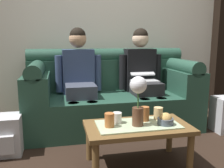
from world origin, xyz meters
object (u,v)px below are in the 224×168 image
Objects in this scene: cup_near_left at (158,113)px; cup_far_center at (109,120)px; couch at (112,97)px; cup_near_right at (117,118)px; snack_bowl at (165,120)px; coffee_table at (138,131)px; flower_vase at (138,96)px; person_left at (79,75)px; person_right at (142,73)px; cup_far_left at (145,114)px; backpack_left at (4,135)px.

cup_far_center reaches higher than cup_near_left.
couch is 0.99m from cup_near_right.
coffee_table is at bearing 164.29° from snack_bowl.
flower_vase is 0.32m from snack_bowl.
person_left is 0.79m from person_right.
cup_far_center is (0.15, -1.05, -0.23)m from person_left.
snack_bowl is 0.41m from cup_near_right.
person_left reaches higher than coffee_table.
person_right is 1.39× the size of coffee_table.
cup_far_left is at bearing 37.51° from coffee_table.
cup_near_left is at bearing -77.28° from couch.
flower_vase is at bearing -4.55° from cup_far_center.
coffee_table is 8.17× the size of cup_near_left.
couch is 4.97× the size of flower_vase.
cup_far_center is at bearing -81.95° from person_left.
flower_vase is (0.38, -1.07, -0.03)m from person_left.
person_right is 10.70× the size of cup_far_center.
backpack_left is (-1.39, 0.54, -0.23)m from snack_bowl.
cup_far_center is at bearing 175.45° from flower_vase.
cup_far_center is at bearing -28.37° from backpack_left.
cup_near_right is (-0.39, 0.12, 0.01)m from snack_bowl.
person_right is 1.16m from coffee_table.
cup_far_center is 0.34m from cup_far_left.
person_right is at bearing -0.37° from couch.
cup_far_center is (-0.25, -1.05, 0.06)m from couch.
couch is 1.04m from coffee_table.
coffee_table is 0.27m from cup_far_center.
person_right is 9.83× the size of cup_far_left.
person_right reaches higher than snack_bowl.
cup_far_center reaches higher than backpack_left.
cup_near_left reaches higher than backpack_left.
snack_bowl is 1.24× the size of cup_near_left.
coffee_table is 0.26m from cup_near_left.
flower_vase is at bearing -70.33° from person_left.
snack_bowl is 1.08× the size of cup_far_left.
cup_near_left is at bearing 20.06° from coffee_table.
backpack_left is (-1.17, 0.48, -0.13)m from coffee_table.
person_right reaches higher than flower_vase.
flower_vase is 1.11× the size of backpack_left.
person_left is at bearing 179.96° from person_right.
cup_near_right reaches higher than coffee_table.
cup_near_right reaches higher than backpack_left.
cup_near_right is (-0.17, -0.98, 0.05)m from couch.
coffee_table is at bearing -142.49° from cup_far_left.
cup_far_left is at bearing -84.94° from couch.
cup_near_right is (0.23, -0.98, -0.24)m from person_left.
cup_far_center is (-0.23, 0.02, -0.20)m from flower_vase.
couch reaches higher than cup_near_left.
flower_vase is at bearing -134.11° from cup_far_left.
flower_vase is at bearing -110.44° from coffee_table.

